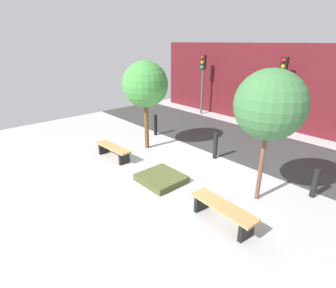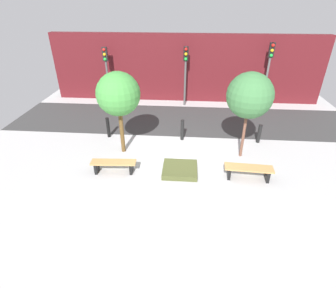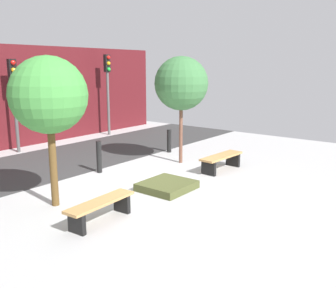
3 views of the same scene
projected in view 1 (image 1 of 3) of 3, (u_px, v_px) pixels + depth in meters
name	position (u px, v px, depth m)	size (l,w,h in m)	color
ground_plane	(178.00, 174.00, 8.53)	(18.00, 18.00, 0.00)	#ABABAB
road_strip	(248.00, 143.00, 11.04)	(18.00, 3.89, 0.01)	#353535
building_facade	(290.00, 88.00, 12.32)	(16.20, 0.50, 3.96)	#511419
bench_left	(113.00, 150.00, 9.55)	(1.68, 0.50, 0.46)	black
bench_right	(223.00, 210.00, 6.12)	(1.73, 0.57, 0.48)	black
planter_bed	(161.00, 178.00, 8.04)	(1.29, 1.19, 0.20)	#464C27
tree_behind_left_bench	(145.00, 85.00, 9.70)	(1.70, 1.70, 3.39)	brown
tree_behind_right_bench	(270.00, 105.00, 6.25)	(1.72, 1.72, 3.47)	brown
bollard_far_left	(155.00, 125.00, 11.90)	(0.15, 0.15, 0.96)	black
bollard_left	(215.00, 146.00, 9.50)	(0.16, 0.16, 0.97)	black
bollard_center	(315.00, 183.00, 7.13)	(0.16, 0.16, 0.86)	black
traffic_light_west	(203.00, 74.00, 14.77)	(0.28, 0.27, 3.32)	#4B4B4B
traffic_light_mid_west	(282.00, 82.00, 11.56)	(0.28, 0.27, 3.40)	#4A4A4A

